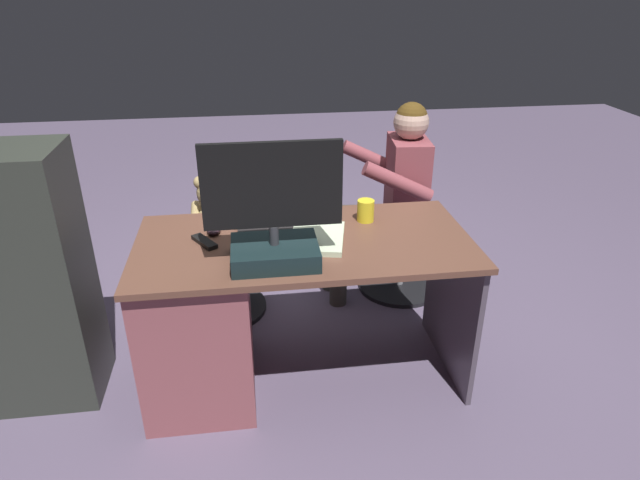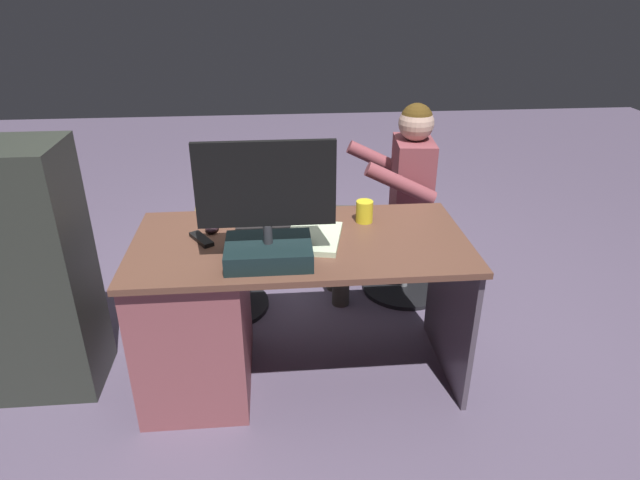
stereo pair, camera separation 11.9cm
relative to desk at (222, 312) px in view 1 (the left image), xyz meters
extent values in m
plane|color=#5C4F68|center=(-0.37, -0.34, -0.38)|extent=(10.00, 10.00, 0.00)
cube|color=brown|center=(-0.37, 0.00, 0.32)|extent=(1.42, 0.70, 0.03)
cube|color=#924D52|center=(0.10, 0.00, -0.04)|extent=(0.45, 0.65, 0.68)
cube|color=#4F4550|center=(-1.06, 0.00, -0.04)|extent=(0.02, 0.63, 0.68)
cube|color=black|center=(-0.24, 0.17, 0.37)|extent=(0.34, 0.26, 0.07)
cylinder|color=#333338|center=(-0.24, 0.17, 0.44)|extent=(0.04, 0.04, 0.08)
cube|color=black|center=(-0.24, 0.17, 0.64)|extent=(0.52, 0.02, 0.33)
cube|color=black|center=(-0.24, 0.16, 0.64)|extent=(0.48, 0.00, 0.30)
cube|color=black|center=(-0.30, -0.13, 0.34)|extent=(0.42, 0.14, 0.02)
ellipsoid|color=#2F1D26|center=(0.01, -0.12, 0.35)|extent=(0.06, 0.10, 0.04)
cylinder|color=yellow|center=(-0.67, -0.16, 0.38)|extent=(0.08, 0.08, 0.10)
cube|color=black|center=(0.05, -0.02, 0.34)|extent=(0.12, 0.15, 0.02)
cube|color=beige|center=(-0.42, 0.01, 0.34)|extent=(0.28, 0.34, 0.02)
cylinder|color=black|center=(0.04, -0.61, -0.37)|extent=(0.49, 0.49, 0.03)
cylinder|color=gray|center=(0.04, -0.61, -0.18)|extent=(0.04, 0.04, 0.36)
cylinder|color=#4A3843|center=(0.04, -0.61, 0.04)|extent=(0.40, 0.40, 0.06)
ellipsoid|color=tan|center=(0.04, -0.61, 0.17)|extent=(0.19, 0.16, 0.20)
sphere|color=tan|center=(0.04, -0.61, 0.33)|extent=(0.16, 0.16, 0.16)
sphere|color=beige|center=(0.04, -0.68, 0.32)|extent=(0.06, 0.06, 0.06)
sphere|color=tan|center=(-0.02, -0.61, 0.39)|extent=(0.07, 0.07, 0.07)
sphere|color=tan|center=(0.09, -0.61, 0.39)|extent=(0.07, 0.07, 0.07)
cylinder|color=tan|center=(-0.06, -0.65, 0.21)|extent=(0.06, 0.15, 0.10)
cylinder|color=tan|center=(0.13, -0.65, 0.21)|extent=(0.06, 0.15, 0.10)
cylinder|color=tan|center=(-0.01, -0.72, 0.10)|extent=(0.06, 0.12, 0.06)
cylinder|color=tan|center=(0.09, -0.72, 0.10)|extent=(0.06, 0.12, 0.06)
cylinder|color=black|center=(-1.03, -0.72, -0.37)|extent=(0.50, 0.50, 0.03)
cylinder|color=gray|center=(-1.03, -0.72, -0.18)|extent=(0.04, 0.04, 0.36)
cylinder|color=#3D636F|center=(-1.03, -0.72, 0.04)|extent=(0.38, 0.38, 0.06)
cube|color=brown|center=(-1.03, -0.72, 0.30)|extent=(0.23, 0.34, 0.48)
sphere|color=tan|center=(-1.03, -0.72, 0.63)|extent=(0.19, 0.19, 0.19)
sphere|color=#4B3513|center=(-1.03, -0.72, 0.65)|extent=(0.17, 0.17, 0.17)
cylinder|color=brown|center=(-0.91, -0.51, 0.38)|extent=(0.38, 0.11, 0.23)
cylinder|color=brown|center=(-0.87, -0.90, 0.38)|extent=(0.38, 0.11, 0.23)
cylinder|color=#424036|center=(-0.83, -0.61, 0.09)|extent=(0.42, 0.15, 0.11)
cylinder|color=#424036|center=(-0.62, -0.59, -0.16)|extent=(0.10, 0.10, 0.45)
cylinder|color=#424036|center=(-0.81, -0.79, 0.09)|extent=(0.42, 0.15, 0.11)
cylinder|color=#424036|center=(-0.61, -0.77, -0.16)|extent=(0.10, 0.10, 0.45)
cube|color=#2E332B|center=(0.78, -0.05, 0.19)|extent=(0.44, 0.36, 1.14)
camera|label=1|loc=(-0.15, 2.07, 1.35)|focal=30.71mm
camera|label=2|loc=(-0.27, 2.08, 1.35)|focal=30.71mm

